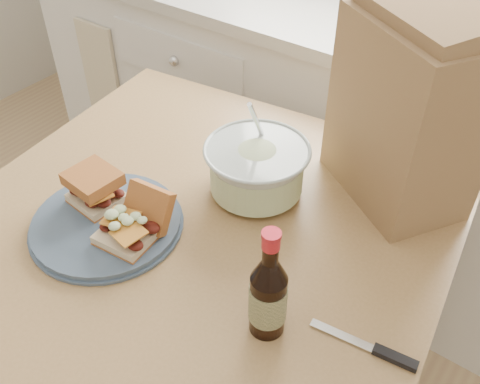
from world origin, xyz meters
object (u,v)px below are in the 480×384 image
Objects in this scene: dining_table at (198,264)px; paper_bag at (407,114)px; plate at (107,223)px; coleslaw_bowl at (257,171)px; beer_bottle at (268,295)px.

paper_bag is at bearing 44.99° from dining_table.
plate reaches higher than dining_table.
coleslaw_bowl reaches higher than plate.
beer_bottle is at bearing -52.30° from coleslaw_bowl.
dining_table is 0.54m from paper_bag.
beer_bottle is (0.21, -0.28, 0.03)m from coleslaw_bowl.
beer_bottle reaches higher than dining_table.
paper_bag is (0.27, 0.34, 0.31)m from dining_table.
dining_table is 3.64× the size of plate.
dining_table is 2.86× the size of paper_bag.
dining_table is at bearing -95.80° from paper_bag.
coleslaw_bowl is (0.18, 0.27, 0.05)m from plate.
plate is at bearing 171.82° from beer_bottle.
coleslaw_bowl is 0.59× the size of paper_bag.
dining_table is at bearing 148.43° from beer_bottle.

